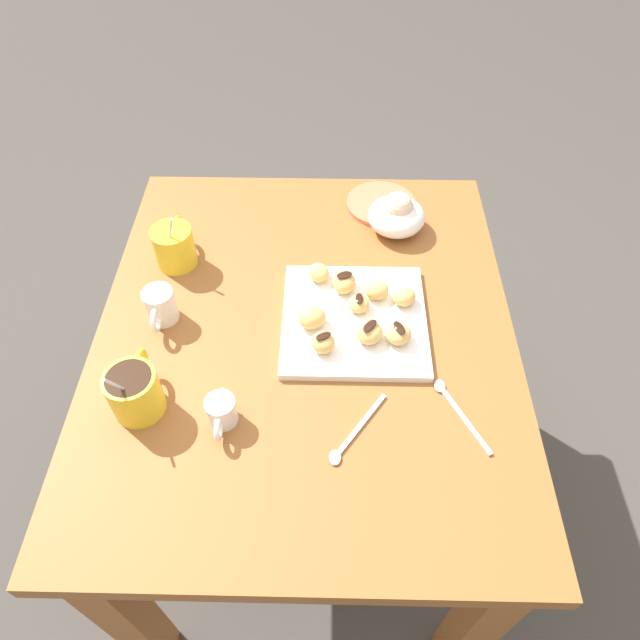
{
  "coord_description": "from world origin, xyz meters",
  "views": [
    {
      "loc": [
        -0.7,
        -0.04,
        1.58
      ],
      "look_at": [
        0.01,
        -0.03,
        0.74
      ],
      "focal_mm": 32.18,
      "sensor_mm": 36.0,
      "label": 1
    }
  ],
  "objects_px": {
    "pastry_plate_square": "(354,320)",
    "beignet_5": "(398,334)",
    "beignet_7": "(323,343)",
    "cream_pitcher_white": "(160,305)",
    "beignet_0": "(312,316)",
    "coffee_mug_yellow_left": "(135,391)",
    "chocolate_sauce_pitcher": "(221,411)",
    "saucer_coral_left": "(381,204)",
    "beignet_4": "(344,282)",
    "coffee_mug_yellow_right": "(174,245)",
    "beignet_1": "(319,273)",
    "beignet_3": "(404,296)",
    "beignet_8": "(369,332)",
    "ice_cream_bowl": "(397,214)",
    "dining_table": "(307,369)",
    "beignet_2": "(377,290)",
    "beignet_6": "(359,304)"
  },
  "relations": [
    {
      "from": "dining_table",
      "to": "cream_pitcher_white",
      "type": "height_order",
      "value": "cream_pitcher_white"
    },
    {
      "from": "dining_table",
      "to": "beignet_4",
      "type": "xyz_separation_m",
      "value": [
        0.1,
        -0.08,
        0.17
      ]
    },
    {
      "from": "saucer_coral_left",
      "to": "beignet_3",
      "type": "xyz_separation_m",
      "value": [
        -0.32,
        -0.03,
        0.03
      ]
    },
    {
      "from": "ice_cream_bowl",
      "to": "beignet_1",
      "type": "xyz_separation_m",
      "value": [
        -0.18,
        0.17,
        -0.01
      ]
    },
    {
      "from": "beignet_4",
      "to": "beignet_7",
      "type": "relative_size",
      "value": 1.21
    },
    {
      "from": "beignet_0",
      "to": "beignet_8",
      "type": "distance_m",
      "value": 0.11
    },
    {
      "from": "pastry_plate_square",
      "to": "beignet_0",
      "type": "height_order",
      "value": "beignet_0"
    },
    {
      "from": "beignet_1",
      "to": "cream_pitcher_white",
      "type": "bearing_deg",
      "value": 108.19
    },
    {
      "from": "beignet_4",
      "to": "beignet_5",
      "type": "xyz_separation_m",
      "value": [
        -0.13,
        -0.1,
        -0.0
      ]
    },
    {
      "from": "beignet_5",
      "to": "beignet_7",
      "type": "relative_size",
      "value": 1.07
    },
    {
      "from": "beignet_3",
      "to": "beignet_4",
      "type": "distance_m",
      "value": 0.12
    },
    {
      "from": "beignet_5",
      "to": "beignet_6",
      "type": "bearing_deg",
      "value": 43.65
    },
    {
      "from": "saucer_coral_left",
      "to": "beignet_1",
      "type": "distance_m",
      "value": 0.3
    },
    {
      "from": "beignet_2",
      "to": "beignet_6",
      "type": "bearing_deg",
      "value": 134.21
    },
    {
      "from": "beignet_0",
      "to": "beignet_8",
      "type": "height_order",
      "value": "beignet_0"
    },
    {
      "from": "chocolate_sauce_pitcher",
      "to": "saucer_coral_left",
      "type": "relative_size",
      "value": 0.56
    },
    {
      "from": "dining_table",
      "to": "coffee_mug_yellow_left",
      "type": "distance_m",
      "value": 0.38
    },
    {
      "from": "cream_pitcher_white",
      "to": "beignet_5",
      "type": "distance_m",
      "value": 0.46
    },
    {
      "from": "pastry_plate_square",
      "to": "chocolate_sauce_pitcher",
      "type": "height_order",
      "value": "chocolate_sauce_pitcher"
    },
    {
      "from": "coffee_mug_yellow_left",
      "to": "chocolate_sauce_pitcher",
      "type": "bearing_deg",
      "value": -99.47
    },
    {
      "from": "dining_table",
      "to": "pastry_plate_square",
      "type": "relative_size",
      "value": 3.47
    },
    {
      "from": "beignet_5",
      "to": "beignet_7",
      "type": "height_order",
      "value": "beignet_7"
    },
    {
      "from": "cream_pitcher_white",
      "to": "beignet_2",
      "type": "height_order",
      "value": "cream_pitcher_white"
    },
    {
      "from": "beignet_1",
      "to": "beignet_2",
      "type": "xyz_separation_m",
      "value": [
        -0.05,
        -0.12,
        0.0
      ]
    },
    {
      "from": "beignet_1",
      "to": "beignet_8",
      "type": "bearing_deg",
      "value": -148.06
    },
    {
      "from": "dining_table",
      "to": "beignet_5",
      "type": "bearing_deg",
      "value": -101.08
    },
    {
      "from": "beignet_7",
      "to": "beignet_6",
      "type": "bearing_deg",
      "value": -34.43
    },
    {
      "from": "coffee_mug_yellow_right",
      "to": "beignet_7",
      "type": "bearing_deg",
      "value": -127.43
    },
    {
      "from": "pastry_plate_square",
      "to": "beignet_7",
      "type": "relative_size",
      "value": 6.11
    },
    {
      "from": "dining_table",
      "to": "beignet_3",
      "type": "relative_size",
      "value": 20.92
    },
    {
      "from": "coffee_mug_yellow_left",
      "to": "saucer_coral_left",
      "type": "relative_size",
      "value": 0.85
    },
    {
      "from": "cream_pitcher_white",
      "to": "beignet_8",
      "type": "xyz_separation_m",
      "value": [
        -0.06,
        -0.4,
        -0.01
      ]
    },
    {
      "from": "cream_pitcher_white",
      "to": "beignet_0",
      "type": "bearing_deg",
      "value": -93.99
    },
    {
      "from": "saucer_coral_left",
      "to": "beignet_5",
      "type": "bearing_deg",
      "value": -178.69
    },
    {
      "from": "cream_pitcher_white",
      "to": "beignet_3",
      "type": "bearing_deg",
      "value": -85.58
    },
    {
      "from": "dining_table",
      "to": "beignet_1",
      "type": "xyz_separation_m",
      "value": [
        0.12,
        -0.02,
        0.17
      ]
    },
    {
      "from": "beignet_0",
      "to": "ice_cream_bowl",
      "type": "bearing_deg",
      "value": -31.16
    },
    {
      "from": "coffee_mug_yellow_left",
      "to": "saucer_coral_left",
      "type": "xyz_separation_m",
      "value": [
        0.56,
        -0.45,
        -0.04
      ]
    },
    {
      "from": "cream_pitcher_white",
      "to": "ice_cream_bowl",
      "type": "bearing_deg",
      "value": -59.72
    },
    {
      "from": "pastry_plate_square",
      "to": "coffee_mug_yellow_left",
      "type": "height_order",
      "value": "coffee_mug_yellow_left"
    },
    {
      "from": "saucer_coral_left",
      "to": "beignet_0",
      "type": "height_order",
      "value": "beignet_0"
    },
    {
      "from": "beignet_0",
      "to": "beignet_3",
      "type": "xyz_separation_m",
      "value": [
        0.06,
        -0.18,
        -0.0
      ]
    },
    {
      "from": "coffee_mug_yellow_right",
      "to": "cream_pitcher_white",
      "type": "distance_m",
      "value": 0.16
    },
    {
      "from": "pastry_plate_square",
      "to": "beignet_5",
      "type": "height_order",
      "value": "beignet_5"
    },
    {
      "from": "beignet_2",
      "to": "ice_cream_bowl",
      "type": "bearing_deg",
      "value": -13.43
    },
    {
      "from": "beignet_8",
      "to": "beignet_5",
      "type": "bearing_deg",
      "value": -91.82
    },
    {
      "from": "dining_table",
      "to": "beignet_0",
      "type": "relative_size",
      "value": 17.92
    },
    {
      "from": "coffee_mug_yellow_left",
      "to": "beignet_2",
      "type": "distance_m",
      "value": 0.49
    },
    {
      "from": "chocolate_sauce_pitcher",
      "to": "beignet_7",
      "type": "distance_m",
      "value": 0.22
    },
    {
      "from": "pastry_plate_square",
      "to": "beignet_2",
      "type": "distance_m",
      "value": 0.08
    }
  ]
}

